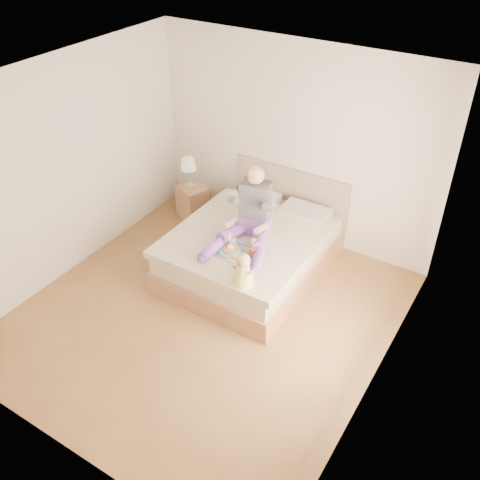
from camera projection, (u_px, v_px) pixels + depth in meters
The scene contains 7 objects.
room at pixel (207, 207), 5.38m from camera, with size 4.02×4.22×2.71m.
bed at pixel (253, 247), 6.85m from camera, with size 1.70×2.18×1.00m.
nightstand at pixel (193, 202), 7.91m from camera, with size 0.50×0.47×0.49m.
lamp at pixel (188, 166), 7.57m from camera, with size 0.22×0.22×0.46m.
adult at pixel (250, 218), 6.39m from camera, with size 0.77×1.14×0.90m.
tray at pixel (237, 252), 6.22m from camera, with size 0.48×0.38×0.13m.
baby at pixel (243, 271), 5.71m from camera, with size 0.26×0.35×0.39m.
Camera 1 is at (2.79, -3.71, 4.33)m, focal length 40.00 mm.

